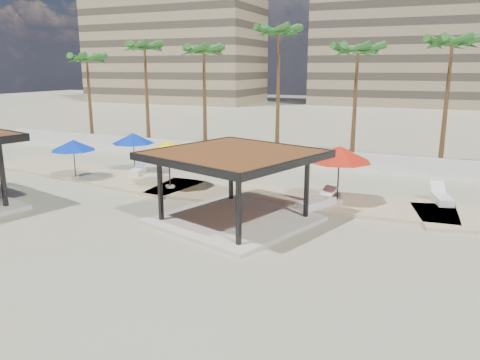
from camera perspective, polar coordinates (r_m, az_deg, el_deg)
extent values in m
plane|color=tan|center=(19.50, -5.55, -7.07)|extent=(200.00, 200.00, 0.00)
cube|color=#C6B284|center=(32.15, -17.87, 0.70)|extent=(16.40, 6.19, 0.24)
cube|color=#C6B284|center=(24.88, 6.38, -2.36)|extent=(16.24, 5.11, 0.24)
cube|color=silver|center=(33.72, 7.73, 2.75)|extent=(56.00, 0.30, 1.20)
cube|color=#937F60|center=(98.51, -8.08, 18.17)|extent=(34.00, 16.00, 30.00)
cube|color=#847259|center=(94.30, 21.47, 17.01)|extent=(38.00, 16.00, 28.00)
cube|color=beige|center=(21.38, -0.71, -4.87)|extent=(7.72, 7.72, 0.19)
cube|color=black|center=(21.05, -9.70, -1.13)|extent=(0.21, 0.21, 2.79)
cube|color=black|center=(24.15, -1.12, 0.95)|extent=(0.21, 0.21, 2.79)
cube|color=black|center=(17.79, -0.18, -3.66)|extent=(0.21, 0.21, 2.79)
cube|color=black|center=(21.37, 8.12, -0.85)|extent=(0.21, 0.21, 2.79)
cube|color=brown|center=(20.62, -0.73, 3.10)|extent=(7.95, 7.95, 0.26)
cube|color=black|center=(18.44, -7.33, 1.74)|extent=(6.14, 2.07, 0.32)
cube|color=black|center=(23.03, 4.56, 4.16)|extent=(6.14, 2.07, 0.32)
cube|color=black|center=(22.83, -6.65, 4.03)|extent=(2.07, 6.14, 0.32)
cube|color=black|center=(18.69, 6.48, 1.92)|extent=(2.07, 6.14, 0.32)
cube|color=black|center=(25.42, -26.99, 0.67)|extent=(0.24, 0.24, 3.23)
cylinder|color=beige|center=(30.61, -19.38, 0.30)|extent=(0.47, 0.47, 0.11)
cylinder|color=#262628|center=(30.40, -19.54, 2.25)|extent=(0.07, 0.07, 2.23)
cone|color=#072BB7|center=(30.24, -19.68, 4.03)|extent=(3.56, 3.56, 0.65)
cylinder|color=beige|center=(26.96, -8.51, -0.78)|extent=(0.53, 0.53, 0.13)
cylinder|color=#262628|center=(26.70, -8.60, 1.72)|extent=(0.07, 0.07, 2.53)
cone|color=yellow|center=(26.50, -8.68, 4.02)|extent=(4.01, 4.01, 0.74)
cylinder|color=beige|center=(24.32, 11.75, -2.49)|extent=(0.56, 0.56, 0.13)
cylinder|color=#262628|center=(24.01, 11.89, 0.44)|extent=(0.08, 0.08, 2.68)
cone|color=red|center=(23.78, 12.03, 3.14)|extent=(3.65, 3.65, 0.78)
cylinder|color=beige|center=(31.94, -12.69, 1.27)|extent=(0.48, 0.48, 0.12)
cylinder|color=#262628|center=(31.73, -12.79, 3.21)|extent=(0.07, 0.07, 2.31)
cone|color=#072BB7|center=(31.57, -12.88, 4.99)|extent=(3.50, 3.50, 0.68)
cube|color=white|center=(30.83, -12.40, 0.99)|extent=(1.28, 2.02, 0.27)
cube|color=white|center=(30.79, -12.42, 1.29)|extent=(1.28, 2.02, 0.06)
cube|color=white|center=(31.45, -12.08, 1.98)|extent=(0.82, 0.83, 0.48)
cube|color=white|center=(23.28, 9.30, -2.88)|extent=(1.61, 2.30, 0.30)
cube|color=white|center=(23.23, 9.32, -2.44)|extent=(1.61, 2.30, 0.07)
cube|color=white|center=(23.81, 10.64, -1.45)|extent=(0.97, 0.98, 0.55)
cube|color=white|center=(25.93, 23.33, -2.15)|extent=(1.27, 2.21, 0.29)
cube|color=white|center=(25.89, 23.37, -1.77)|extent=(1.27, 2.21, 0.06)
cube|color=white|center=(26.59, 22.97, -0.79)|extent=(0.86, 0.88, 0.53)
cone|color=brown|center=(45.58, -17.86, 9.24)|extent=(0.36, 0.36, 7.85)
ellipsoid|color=#266022|center=(45.49, -18.20, 13.85)|extent=(3.00, 3.00, 1.80)
cone|color=brown|center=(42.17, -11.29, 9.96)|extent=(0.36, 0.36, 8.78)
ellipsoid|color=#266022|center=(42.13, -11.56, 15.58)|extent=(3.00, 3.00, 1.80)
cone|color=brown|center=(38.55, -4.34, 9.56)|extent=(0.36, 0.36, 8.37)
ellipsoid|color=#266022|center=(38.48, -4.45, 15.41)|extent=(3.00, 3.00, 1.80)
cone|color=brown|center=(36.86, 4.66, 10.42)|extent=(0.36, 0.36, 9.72)
ellipsoid|color=#266022|center=(36.90, 4.80, 17.58)|extent=(3.00, 3.00, 1.80)
cone|color=brown|center=(34.92, 13.81, 8.70)|extent=(0.36, 0.36, 8.26)
ellipsoid|color=#266022|center=(34.84, 14.18, 15.07)|extent=(3.00, 3.00, 1.80)
cone|color=brown|center=(34.59, 23.81, 8.23)|extent=(0.36, 0.36, 8.65)
ellipsoid|color=#266022|center=(34.53, 24.47, 14.96)|extent=(3.00, 3.00, 1.80)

